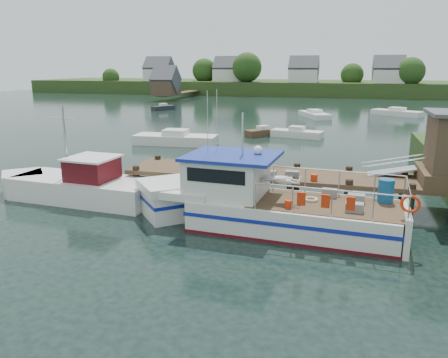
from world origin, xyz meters
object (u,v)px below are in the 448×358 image
(moored_e, at_px, (163,108))
(moored_rowboat, at_px, (263,132))
(dock, at_px, (398,161))
(work_boat, at_px, (77,185))
(moored_a, at_px, (176,139))
(moored_b, at_px, (297,133))
(moored_far, at_px, (397,113))
(lobster_boat, at_px, (260,203))
(moored_d, at_px, (315,115))

(moored_e, bearing_deg, moored_rowboat, -27.05)
(dock, height_order, moored_rowboat, dock)
(work_boat, bearing_deg, moored_e, 111.69)
(work_boat, height_order, moored_rowboat, work_boat)
(moored_a, relative_size, moored_b, 1.43)
(moored_rowboat, relative_size, moored_e, 0.86)
(moored_rowboat, bearing_deg, moored_a, -149.98)
(moored_rowboat, distance_m, moored_far, 25.45)
(moored_a, distance_m, moored_e, 29.34)
(moored_a, bearing_deg, moored_b, 50.59)
(work_boat, bearing_deg, moored_a, 97.78)
(work_boat, relative_size, moored_far, 1.31)
(moored_a, bearing_deg, lobster_boat, -42.54)
(moored_far, bearing_deg, moored_a, -109.30)
(lobster_boat, xyz_separation_m, moored_e, (-22.75, 43.40, -0.62))
(moored_b, height_order, moored_d, moored_d)
(dock, bearing_deg, lobster_boat, -146.09)
(work_boat, height_order, moored_b, work_boat)
(lobster_boat, relative_size, moored_b, 2.34)
(work_boat, distance_m, moored_rowboat, 22.46)
(work_boat, xyz_separation_m, moored_d, (8.59, 38.12, -0.33))
(work_boat, height_order, moored_e, work_boat)
(moored_far, bearing_deg, moored_d, -136.71)
(moored_rowboat, bearing_deg, moored_e, 116.34)
(moored_rowboat, distance_m, moored_d, 16.61)
(moored_rowboat, distance_m, moored_a, 8.78)
(moored_rowboat, xyz_separation_m, moored_d, (3.57, 16.23, 0.03))
(moored_rowboat, relative_size, moored_far, 0.48)
(moored_rowboat, distance_m, moored_b, 3.15)
(lobster_boat, height_order, moored_far, lobster_boat)
(moored_b, relative_size, moored_d, 0.76)
(moored_b, bearing_deg, moored_a, -169.12)
(moored_rowboat, xyz_separation_m, moored_far, (13.74, 21.43, 0.05))
(lobster_boat, distance_m, moored_rowboat, 23.56)
(moored_d, bearing_deg, moored_e, 173.88)
(lobster_boat, relative_size, moored_a, 1.63)
(dock, distance_m, moored_far, 41.21)
(dock, relative_size, moored_d, 2.60)
(moored_far, distance_m, moored_e, 32.30)
(dock, xyz_separation_m, moored_b, (-6.48, 19.55, -1.86))
(work_boat, relative_size, moored_e, 2.34)
(moored_rowboat, bearing_deg, moored_far, 41.16)
(moored_far, height_order, moored_a, moored_a)
(moored_far, bearing_deg, dock, -79.52)
(moored_e, bearing_deg, moored_a, -44.43)
(moored_rowboat, distance_m, moored_e, 27.44)
(moored_e, bearing_deg, dock, -34.24)
(moored_e, bearing_deg, moored_b, -22.53)
(moored_d, bearing_deg, moored_b, -87.32)
(lobster_boat, distance_m, moored_d, 39.41)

